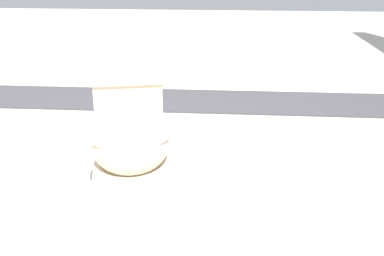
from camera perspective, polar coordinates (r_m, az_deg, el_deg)
name	(u,v)px	position (r m, az deg, el deg)	size (l,w,h in m)	color
ground_plane	(140,167)	(2.43, -6.64, -4.95)	(14.00, 14.00, 0.00)	beige
gravel_strip	(232,102)	(3.46, 5.13, 3.36)	(0.56, 8.00, 0.01)	#423F44
toilet	(130,142)	(2.19, -7.83, -1.74)	(0.70, 0.50, 0.52)	beige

